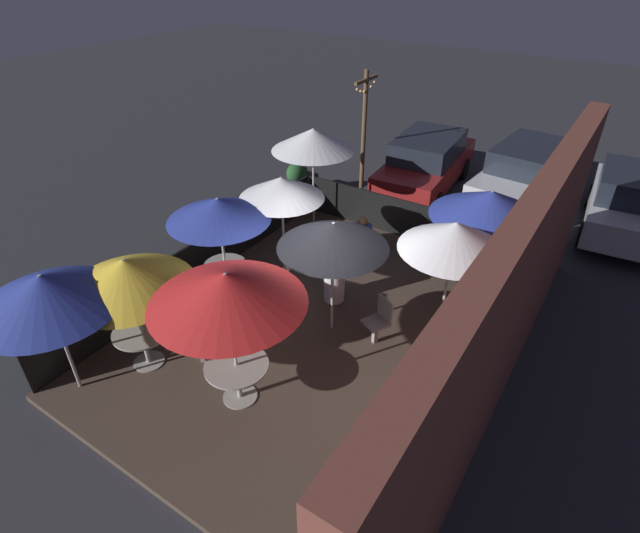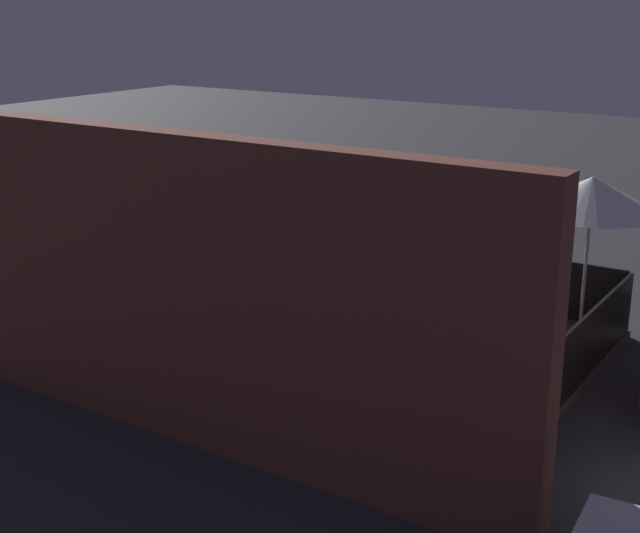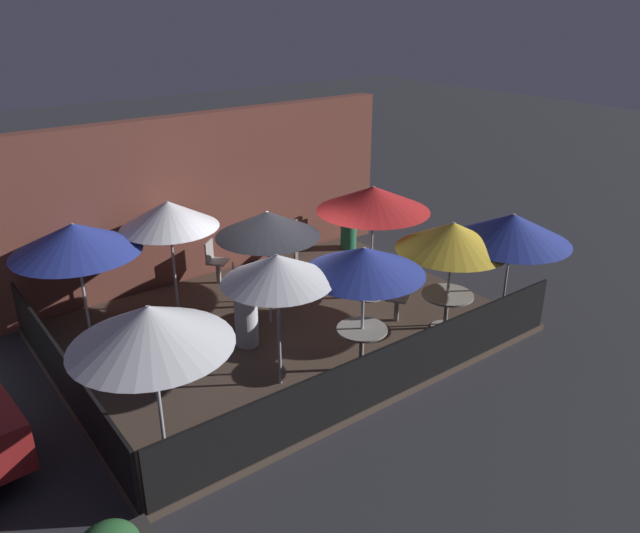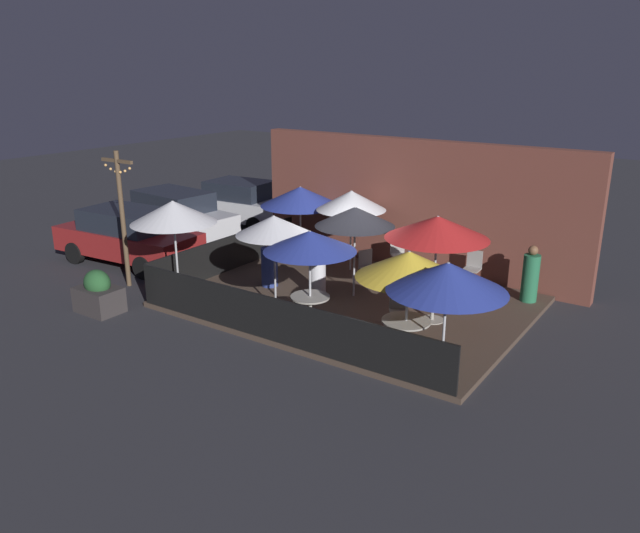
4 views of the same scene
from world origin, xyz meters
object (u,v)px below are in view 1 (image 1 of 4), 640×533
at_px(patio_umbrella_0, 127,274).
at_px(patron_2, 334,278).
at_px(patio_chair_1, 379,320).
at_px(patio_chair_2, 393,447).
at_px(patio_umbrella_3, 455,236).
at_px(patio_umbrella_6, 333,235).
at_px(dining_table_1, 237,371).
at_px(patio_chair_0, 449,353).
at_px(light_post, 364,130).
at_px(patio_chair_3, 203,338).
at_px(planter_box, 297,182).
at_px(patio_umbrella_1, 227,289).
at_px(parked_car_2, 629,202).
at_px(patron_1, 362,245).
at_px(patio_umbrella_2, 218,209).
at_px(patio_umbrella_5, 45,291).
at_px(patio_umbrella_8, 490,204).
at_px(patio_umbrella_4, 313,140).
at_px(patron_0, 318,530).
at_px(parked_car_1, 526,172).
at_px(dining_table_2, 226,271).
at_px(dining_table_0, 143,337).
at_px(patio_umbrella_7, 281,188).
at_px(parked_car_0, 426,163).

height_order(patio_umbrella_0, patron_2, patio_umbrella_0).
distance_m(patio_chair_1, patio_chair_2, 2.66).
relative_size(patio_umbrella_3, patio_umbrella_6, 0.99).
distance_m(patio_umbrella_6, dining_table_1, 2.68).
relative_size(patio_chair_0, light_post, 0.27).
distance_m(patio_chair_3, planter_box, 7.00).
xyz_separation_m(patio_umbrella_1, parked_car_2, (-9.49, 4.38, -1.41)).
xyz_separation_m(patio_umbrella_3, planter_box, (-3.39, -5.69, -1.64)).
xyz_separation_m(patio_umbrella_1, patron_1, (-4.40, -0.27, -1.60)).
xyz_separation_m(patio_umbrella_0, patio_umbrella_2, (-2.19, -0.13, 0.13)).
xyz_separation_m(patio_umbrella_1, patio_umbrella_5, (1.26, -2.35, -0.20)).
relative_size(patio_umbrella_8, patron_2, 1.97).
relative_size(patio_umbrella_6, patio_chair_2, 2.39).
bearing_deg(light_post, patio_umbrella_4, -5.61).
relative_size(patio_umbrella_1, patron_0, 1.72).
bearing_deg(parked_car_1, planter_box, -53.99).
relative_size(patio_umbrella_0, patio_chair_0, 2.19).
bearing_deg(patio_umbrella_0, patron_2, 152.32).
height_order(dining_table_2, parked_car_1, parked_car_1).
bearing_deg(dining_table_0, patron_2, 152.32).
height_order(patio_umbrella_0, patio_umbrella_1, patio_umbrella_1).
distance_m(patio_umbrella_4, light_post, 2.15).
bearing_deg(patio_umbrella_1, patio_chair_1, 152.92).
xyz_separation_m(patio_umbrella_8, dining_table_2, (3.20, -4.05, -1.24)).
height_order(patio_umbrella_3, parked_car_2, patio_umbrella_3).
relative_size(patio_umbrella_0, dining_table_0, 2.19).
distance_m(patio_umbrella_5, patron_1, 6.19).
height_order(dining_table_0, parked_car_2, parked_car_2).
height_order(patio_umbrella_4, patio_umbrella_5, patio_umbrella_4).
bearing_deg(patio_umbrella_7, patio_umbrella_3, 92.40).
distance_m(patio_umbrella_0, planter_box, 7.43).
height_order(patio_umbrella_7, planter_box, patio_umbrella_7).
bearing_deg(patio_umbrella_4, parked_car_1, 137.69).
xyz_separation_m(patio_umbrella_3, patio_umbrella_6, (1.14, -1.69, 0.04)).
distance_m(patio_umbrella_1, patio_umbrella_7, 3.57).
distance_m(planter_box, parked_car_0, 3.76).
relative_size(patio_umbrella_7, planter_box, 2.12).
bearing_deg(patron_0, patron_2, 0.46).
bearing_deg(parked_car_0, patio_chair_3, -5.55).
height_order(patron_0, patron_1, patron_0).
bearing_deg(patio_umbrella_3, parked_car_1, -178.04).
height_order(patio_umbrella_0, patio_umbrella_5, patio_umbrella_5).
bearing_deg(patio_umbrella_8, light_post, -121.38).
bearing_deg(patio_umbrella_1, patio_umbrella_6, 171.81).
bearing_deg(patio_umbrella_6, patio_chair_1, 98.89).
relative_size(patio_umbrella_8, planter_box, 2.15).
height_order(patio_umbrella_2, patio_umbrella_4, patio_umbrella_4).
relative_size(patron_2, parked_car_2, 0.29).
height_order(patio_umbrella_7, patio_umbrella_8, patio_umbrella_7).
bearing_deg(dining_table_2, patio_umbrella_3, 110.11).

